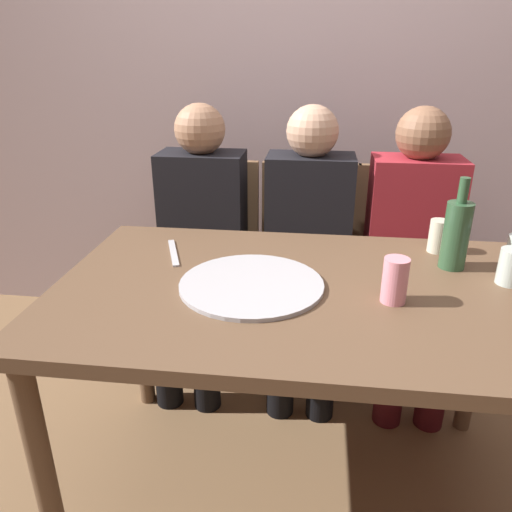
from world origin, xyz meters
name	(u,v)px	position (x,y,z in m)	size (l,w,h in m)	color
ground_plane	(294,485)	(0.00, 0.00, 0.00)	(8.00, 8.00, 0.00)	brown
back_wall	(317,65)	(0.00, 1.24, 1.30)	(6.00, 0.10, 2.60)	#B29EA3
dining_table	(301,313)	(0.00, 0.00, 0.67)	(1.39, 0.86, 0.75)	brown
pizza_tray	(252,284)	(-0.14, -0.02, 0.76)	(0.40, 0.40, 0.01)	#ADADB2
wine_bottle	(456,234)	(0.44, 0.19, 0.86)	(0.08, 0.08, 0.28)	#2D5133
tumbler_far	(438,236)	(0.43, 0.31, 0.81)	(0.06, 0.06, 0.11)	beige
wine_glass	(512,267)	(0.58, 0.09, 0.81)	(0.07, 0.07, 0.10)	#B7C6BC
soda_can	(395,280)	(0.24, -0.06, 0.82)	(0.07, 0.07, 0.12)	pink
table_knife	(173,253)	(-0.42, 0.19, 0.76)	(0.22, 0.02, 0.01)	#B7B7BC
chair_left	(208,248)	(-0.46, 0.83, 0.51)	(0.44, 0.44, 0.90)	brown
chair_middle	(308,253)	(0.00, 0.83, 0.51)	(0.44, 0.44, 0.90)	brown
chair_right	(404,258)	(0.43, 0.83, 0.51)	(0.44, 0.44, 0.90)	brown
guest_in_sweater	(199,234)	(-0.46, 0.68, 0.64)	(0.36, 0.56, 1.17)	black
guest_in_beanie	(308,239)	(0.00, 0.68, 0.64)	(0.36, 0.56, 1.17)	black
guest_by_wall	(413,243)	(0.43, 0.68, 0.64)	(0.36, 0.56, 1.17)	maroon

